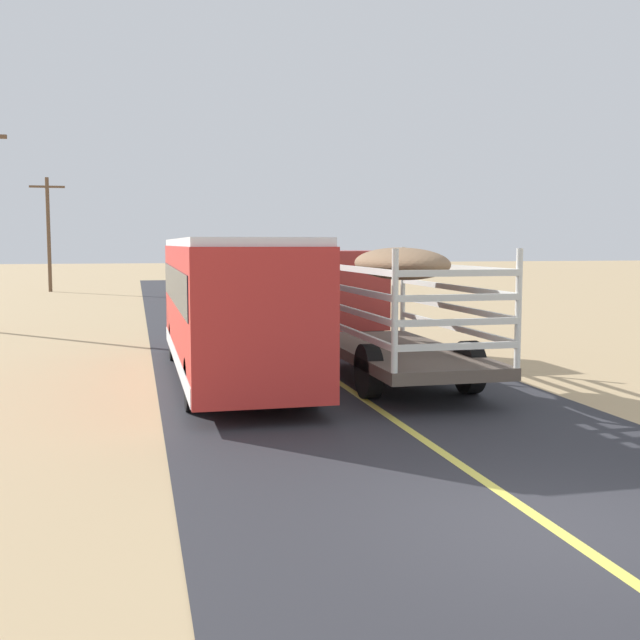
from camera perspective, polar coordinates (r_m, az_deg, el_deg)
ground_plane at (r=9.18m, az=16.64°, el=-14.48°), size 240.00×240.00×0.00m
road_surface at (r=9.17m, az=16.65°, el=-14.42°), size 8.00×120.00×0.02m
road_centre_line at (r=9.17m, az=16.65°, el=-14.35°), size 0.16×117.60×0.00m
livestock_truck at (r=20.08m, az=2.83°, el=1.84°), size 2.53×9.70×3.02m
bus at (r=17.74m, az=-6.61°, el=1.16°), size 2.54×10.00×3.21m
car_far at (r=46.18m, az=-6.46°, el=3.08°), size 1.90×4.62×1.93m
power_pole_far at (r=53.51m, az=-19.37°, el=6.24°), size 2.20×0.24×7.39m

